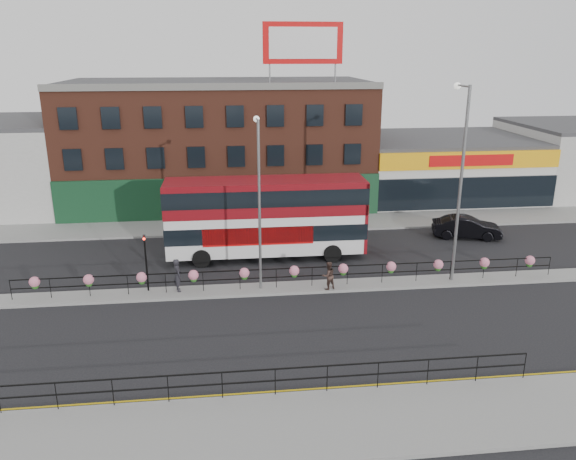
{
  "coord_description": "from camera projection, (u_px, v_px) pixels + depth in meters",
  "views": [
    {
      "loc": [
        -3.64,
        -28.52,
        12.69
      ],
      "look_at": [
        0.0,
        3.0,
        2.5
      ],
      "focal_mm": 35.0,
      "sensor_mm": 36.0,
      "label": 1
    }
  ],
  "objects": [
    {
      "name": "car",
      "position": [
        467.0,
        227.0,
        39.58
      ],
      "size": [
        3.97,
        5.51,
        1.55
      ],
      "primitive_type": "imported",
      "rotation": [
        0.0,
        0.0,
        1.31
      ],
      "color": "black",
      "rests_on": "ground"
    },
    {
      "name": "north_pavement",
      "position": [
        274.0,
        224.0,
        42.58
      ],
      "size": [
        60.0,
        4.0,
        0.15
      ],
      "primitive_type": "cube",
      "color": "gray",
      "rests_on": "ground"
    },
    {
      "name": "billboard",
      "position": [
        303.0,
        43.0,
        41.67
      ],
      "size": [
        6.0,
        0.29,
        4.4
      ],
      "color": "red",
      "rests_on": "brick_building"
    },
    {
      "name": "south_pavement",
      "position": [
        336.0,
        423.0,
        19.88
      ],
      "size": [
        60.0,
        4.0,
        0.15
      ],
      "primitive_type": "cube",
      "color": "gray",
      "rests_on": "ground"
    },
    {
      "name": "median_railing",
      "position": [
        294.0,
        272.0,
        30.93
      ],
      "size": [
        30.04,
        0.56,
        1.23
      ],
      "color": "black",
      "rests_on": "median"
    },
    {
      "name": "ground",
      "position": [
        294.0,
        289.0,
        31.25
      ],
      "size": [
        120.0,
        120.0,
        0.0
      ],
      "primitive_type": "plane",
      "color": "black",
      "rests_on": "ground"
    },
    {
      "name": "traffic_light_median",
      "position": [
        145.0,
        251.0,
        29.99
      ],
      "size": [
        0.15,
        0.28,
        3.65
      ],
      "color": "black",
      "rests_on": "median"
    },
    {
      "name": "yellow_line_outer",
      "position": [
        326.0,
        391.0,
        21.9
      ],
      "size": [
        60.0,
        0.1,
        0.01
      ],
      "primitive_type": "cube",
      "color": "gold",
      "rests_on": "ground"
    },
    {
      "name": "median",
      "position": [
        294.0,
        288.0,
        31.23
      ],
      "size": [
        60.0,
        1.6,
        0.15
      ],
      "primitive_type": "cube",
      "color": "gray",
      "rests_on": "ground"
    },
    {
      "name": "pedestrian_b",
      "position": [
        328.0,
        276.0,
        30.65
      ],
      "size": [
        1.18,
        1.12,
        1.59
      ],
      "primitive_type": "imported",
      "rotation": [
        0.0,
        0.0,
        3.51
      ],
      "color": "#3E2B25",
      "rests_on": "median"
    },
    {
      "name": "lamp_column_east",
      "position": [
        460.0,
        168.0,
        30.42
      ],
      "size": [
        0.39,
        1.91,
        10.88
      ],
      "color": "slate",
      "rests_on": "median"
    },
    {
      "name": "south_railing",
      "position": [
        275.0,
        376.0,
        21.18
      ],
      "size": [
        20.04,
        0.05,
        1.12
      ],
      "color": "black",
      "rests_on": "south_pavement"
    },
    {
      "name": "supermarket",
      "position": [
        441.0,
        166.0,
        51.01
      ],
      "size": [
        15.0,
        12.25,
        5.3
      ],
      "color": "silver",
      "rests_on": "ground"
    },
    {
      "name": "lamp_column_west",
      "position": [
        259.0,
        191.0,
        29.56
      ],
      "size": [
        0.33,
        1.62,
        9.25
      ],
      "color": "slate",
      "rests_on": "median"
    },
    {
      "name": "pedestrian_a",
      "position": [
        178.0,
        275.0,
        30.39
      ],
      "size": [
        0.89,
        0.78,
        1.84
      ],
      "primitive_type": "imported",
      "rotation": [
        0.0,
        0.0,
        1.84
      ],
      "color": "#222128",
      "rests_on": "median"
    },
    {
      "name": "double_decker_bus",
      "position": [
        266.0,
        210.0,
        35.21
      ],
      "size": [
        12.52,
        3.2,
        5.07
      ],
      "color": "silver",
      "rests_on": "ground"
    },
    {
      "name": "yellow_line_inner",
      "position": [
        325.0,
        388.0,
        22.07
      ],
      "size": [
        60.0,
        0.1,
        0.01
      ],
      "primitive_type": "cube",
      "color": "gold",
      "rests_on": "ground"
    },
    {
      "name": "brick_building",
      "position": [
        219.0,
        143.0,
        48.12
      ],
      "size": [
        25.0,
        12.21,
        10.3
      ],
      "color": "brown",
      "rests_on": "ground"
    }
  ]
}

